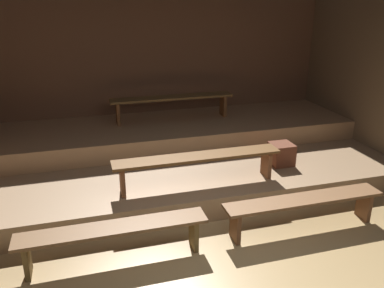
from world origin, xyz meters
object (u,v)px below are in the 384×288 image
(bench_floor_left, at_px, (114,233))
(bench_lower_center, at_px, (198,161))
(bench_floor_right, at_px, (304,204))
(bench_middle_center, at_px, (172,101))
(wooden_crate_lower, at_px, (281,154))

(bench_floor_left, xyz_separation_m, bench_lower_center, (1.18, 0.89, 0.32))
(bench_lower_center, bearing_deg, bench_floor_right, -40.32)
(bench_floor_right, distance_m, bench_middle_center, 3.04)
(bench_middle_center, bearing_deg, bench_floor_left, -114.75)
(bench_floor_left, relative_size, bench_lower_center, 0.90)
(bench_floor_left, relative_size, wooden_crate_lower, 6.20)
(wooden_crate_lower, bearing_deg, bench_floor_right, -105.32)
(bench_lower_center, bearing_deg, bench_middle_center, 86.28)
(bench_floor_right, xyz_separation_m, bench_middle_center, (-0.92, 2.83, 0.63))
(bench_floor_left, height_order, bench_lower_center, bench_lower_center)
(bench_floor_right, relative_size, wooden_crate_lower, 6.20)
(bench_lower_center, relative_size, wooden_crate_lower, 6.91)
(bench_floor_right, bearing_deg, wooden_crate_lower, 74.68)
(bench_floor_left, height_order, wooden_crate_lower, wooden_crate_lower)
(bench_floor_right, relative_size, bench_lower_center, 0.90)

